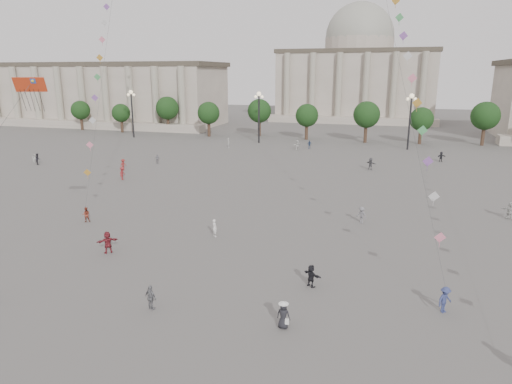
# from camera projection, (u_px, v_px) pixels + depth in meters

# --- Properties ---
(ground) EXTENTS (360.00, 360.00, 0.00)m
(ground) POSITION_uv_depth(u_px,v_px,m) (173.00, 320.00, 27.59)
(ground) COLOR #5B5956
(ground) RESTS_ON ground
(hall_west) EXTENTS (84.00, 26.22, 17.20)m
(hall_west) POSITION_uv_depth(u_px,v_px,m) (85.00, 94.00, 133.22)
(hall_west) COLOR #A09386
(hall_west) RESTS_ON ground
(hall_central) EXTENTS (48.30, 34.30, 35.50)m
(hall_central) POSITION_uv_depth(u_px,v_px,m) (357.00, 73.00, 143.71)
(hall_central) COLOR #A09386
(hall_central) RESTS_ON ground
(tree_row) EXTENTS (137.12, 5.12, 8.00)m
(tree_row) POSITION_uv_depth(u_px,v_px,m) (336.00, 116.00, 98.50)
(tree_row) COLOR #36241B
(tree_row) RESTS_ON ground
(lamp_post_far_west) EXTENTS (2.00, 0.90, 10.65)m
(lamp_post_far_west) POSITION_uv_depth(u_px,v_px,m) (132.00, 105.00, 103.04)
(lamp_post_far_west) COLOR #262628
(lamp_post_far_west) RESTS_ON ground
(lamp_post_mid_west) EXTENTS (2.00, 0.90, 10.65)m
(lamp_post_mid_west) POSITION_uv_depth(u_px,v_px,m) (259.00, 108.00, 94.74)
(lamp_post_mid_west) COLOR #262628
(lamp_post_mid_west) RESTS_ON ground
(lamp_post_mid_east) EXTENTS (2.00, 0.90, 10.65)m
(lamp_post_mid_east) POSITION_uv_depth(u_px,v_px,m) (411.00, 111.00, 86.43)
(lamp_post_mid_east) COLOR #262628
(lamp_post_mid_east) RESTS_ON ground
(person_crowd_0) EXTENTS (1.00, 0.55, 1.62)m
(person_crowd_0) POSITION_uv_depth(u_px,v_px,m) (309.00, 145.00, 89.14)
(person_crowd_0) COLOR navy
(person_crowd_0) RESTS_ON ground
(person_crowd_1) EXTENTS (0.94, 0.88, 1.54)m
(person_crowd_1) POSITION_uv_depth(u_px,v_px,m) (35.00, 159.00, 74.85)
(person_crowd_1) COLOR silver
(person_crowd_1) RESTS_ON ground
(person_crowd_2) EXTENTS (0.92, 1.26, 1.75)m
(person_crowd_2) POSITION_uv_depth(u_px,v_px,m) (123.00, 165.00, 69.38)
(person_crowd_2) COLOR maroon
(person_crowd_2) RESTS_ON ground
(person_crowd_3) EXTENTS (1.52, 1.22, 1.62)m
(person_crowd_3) POSITION_uv_depth(u_px,v_px,m) (311.00, 276.00, 31.65)
(person_crowd_3) COLOR black
(person_crowd_3) RESTS_ON ground
(person_crowd_4) EXTENTS (1.40, 1.76, 1.87)m
(person_crowd_4) POSITION_uv_depth(u_px,v_px,m) (297.00, 145.00, 87.86)
(person_crowd_4) COLOR silver
(person_crowd_4) RESTS_ON ground
(person_crowd_6) EXTENTS (1.23, 1.02, 1.66)m
(person_crowd_6) POSITION_uv_depth(u_px,v_px,m) (362.00, 215.00, 45.08)
(person_crowd_6) COLOR slate
(person_crowd_6) RESTS_ON ground
(person_crowd_7) EXTENTS (1.73, 0.78, 1.80)m
(person_crowd_7) POSITION_uv_depth(u_px,v_px,m) (510.00, 210.00, 46.34)
(person_crowd_7) COLOR beige
(person_crowd_7) RESTS_ON ground
(person_crowd_9) EXTENTS (1.57, 1.28, 1.68)m
(person_crowd_9) POSITION_uv_depth(u_px,v_px,m) (441.00, 157.00, 76.22)
(person_crowd_9) COLOR black
(person_crowd_9) RESTS_ON ground
(person_crowd_10) EXTENTS (0.69, 0.81, 1.88)m
(person_crowd_10) POSITION_uv_depth(u_px,v_px,m) (229.00, 143.00, 90.60)
(person_crowd_10) COLOR #ADAEA9
(person_crowd_10) RESTS_ON ground
(person_crowd_12) EXTENTS (1.72, 1.47, 1.87)m
(person_crowd_12) POSITION_uv_depth(u_px,v_px,m) (371.00, 164.00, 69.79)
(person_crowd_12) COLOR #59595D
(person_crowd_12) RESTS_ON ground
(person_crowd_13) EXTENTS (0.71, 0.67, 1.64)m
(person_crowd_13) POSITION_uv_depth(u_px,v_px,m) (215.00, 228.00, 41.36)
(person_crowd_13) COLOR silver
(person_crowd_13) RESTS_ON ground
(person_crowd_16) EXTENTS (0.91, 0.47, 1.48)m
(person_crowd_16) POSITION_uv_depth(u_px,v_px,m) (157.00, 159.00, 74.70)
(person_crowd_16) COLOR slate
(person_crowd_16) RESTS_ON ground
(person_crowd_17) EXTENTS (0.74, 1.21, 1.82)m
(person_crowd_17) POSITION_uv_depth(u_px,v_px,m) (122.00, 173.00, 63.24)
(person_crowd_17) COLOR maroon
(person_crowd_17) RESTS_ON ground
(person_crowd_20) EXTENTS (1.13, 1.10, 1.83)m
(person_crowd_20) POSITION_uv_depth(u_px,v_px,m) (38.00, 159.00, 73.69)
(person_crowd_20) COLOR black
(person_crowd_20) RESTS_ON ground
(tourist_2) EXTENTS (1.63, 1.60, 1.87)m
(tourist_2) POSITION_uv_depth(u_px,v_px,m) (108.00, 242.00, 37.56)
(tourist_2) COLOR maroon
(tourist_2) RESTS_ON ground
(tourist_3) EXTENTS (1.03, 0.71, 1.63)m
(tourist_3) POSITION_uv_depth(u_px,v_px,m) (151.00, 298.00, 28.59)
(tourist_3) COLOR slate
(tourist_3) RESTS_ON ground
(kite_flyer_0) EXTENTS (0.93, 0.88, 1.52)m
(kite_flyer_0) POSITION_uv_depth(u_px,v_px,m) (86.00, 214.00, 45.48)
(kite_flyer_0) COLOR maroon
(kite_flyer_0) RESTS_ON ground
(kite_flyer_1) EXTENTS (1.21, 1.24, 1.71)m
(kite_flyer_1) POSITION_uv_depth(u_px,v_px,m) (445.00, 300.00, 28.23)
(kite_flyer_1) COLOR navy
(kite_flyer_1) RESTS_ON ground
(hat_person) EXTENTS (0.84, 0.60, 1.69)m
(hat_person) POSITION_uv_depth(u_px,v_px,m) (283.00, 315.00, 26.46)
(hat_person) COLOR black
(hat_person) RESTS_ON ground
(dragon_kite) EXTENTS (2.24, 8.12, 19.24)m
(dragon_kite) POSITION_uv_depth(u_px,v_px,m) (30.00, 96.00, 32.38)
(dragon_kite) COLOR #B43013
(dragon_kite) RESTS_ON ground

